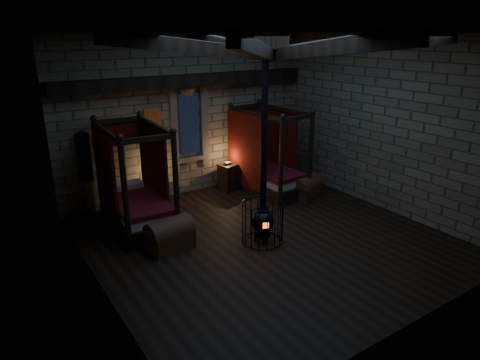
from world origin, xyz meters
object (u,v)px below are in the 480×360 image
trunk_left (170,235)px  stove (263,217)px  trunk_right (306,188)px  bed_left (136,202)px  bed_right (266,171)px

trunk_left → stove: 1.95m
trunk_right → stove: (-2.51, -1.43, 0.30)m
trunk_right → stove: bearing=-167.6°
trunk_left → bed_left: bearing=88.0°
bed_left → bed_right: (3.83, 0.20, -0.01)m
trunk_left → bed_right: bearing=16.1°
bed_right → stove: bearing=-132.7°
stove → bed_right: bearing=71.2°
bed_right → trunk_left: 4.04m
trunk_right → bed_right: bearing=102.4°
stove → trunk_right: bearing=49.3°
bed_left → stove: size_ratio=0.58×
bed_right → stove: 3.11m
bed_left → trunk_right: 4.49m
trunk_left → trunk_right: bearing=0.5°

